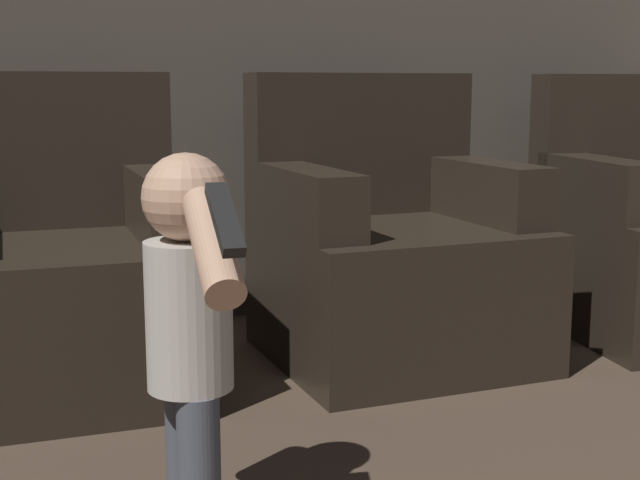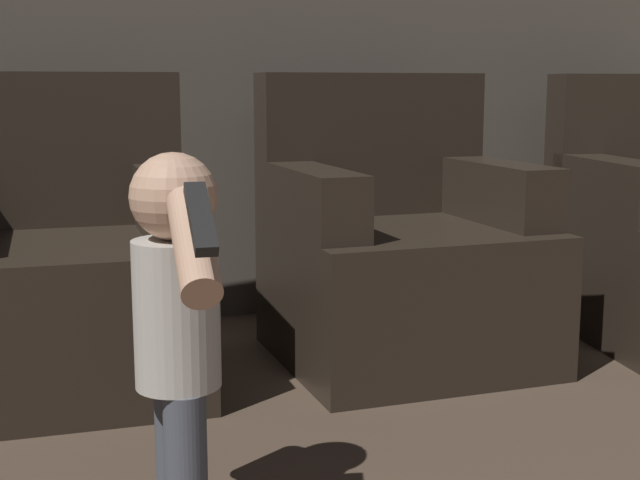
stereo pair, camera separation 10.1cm
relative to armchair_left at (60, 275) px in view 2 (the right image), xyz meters
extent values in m
cube|color=black|center=(0.00, -0.05, -0.11)|extent=(0.85, 0.82, 0.46)
cube|color=black|center=(-0.01, 0.26, 0.37)|extent=(0.82, 0.19, 0.50)
cube|color=black|center=(0.33, -0.04, 0.22)|extent=(0.19, 0.63, 0.20)
cube|color=black|center=(1.10, -0.05, -0.11)|extent=(0.88, 0.85, 0.46)
cube|color=black|center=(1.08, 0.26, 0.37)|extent=(0.83, 0.22, 0.50)
cube|color=black|center=(0.78, -0.08, 0.22)|extent=(0.21, 0.64, 0.20)
cube|color=black|center=(1.43, -0.02, 0.22)|extent=(0.21, 0.64, 0.20)
cube|color=black|center=(1.88, -0.03, 0.22)|extent=(0.20, 0.64, 0.20)
cylinder|color=#474C56|center=(0.26, -1.09, -0.18)|extent=(0.09, 0.09, 0.31)
cylinder|color=#474C56|center=(0.25, -0.99, -0.18)|extent=(0.09, 0.09, 0.31)
cylinder|color=#B7B2A8|center=(0.25, -1.04, 0.12)|extent=(0.17, 0.17, 0.30)
sphere|color=tan|center=(0.25, -1.04, 0.36)|extent=(0.17, 0.17, 0.17)
cylinder|color=tan|center=(0.24, -0.93, 0.11)|extent=(0.07, 0.07, 0.25)
cylinder|color=tan|center=(0.27, -1.25, 0.30)|extent=(0.07, 0.25, 0.19)
cube|color=black|center=(0.27, -1.36, 0.36)|extent=(0.04, 0.16, 0.10)
camera|label=1|loc=(0.00, -2.74, 0.57)|focal=50.00mm
camera|label=2|loc=(0.09, -2.77, 0.57)|focal=50.00mm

